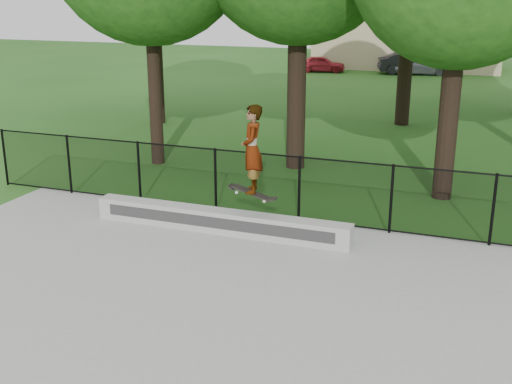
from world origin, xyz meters
TOP-DOWN VIEW (x-y plane):
  - ground at (0.00, 0.00)m, footprint 100.00×100.00m
  - concrete_slab at (0.00, 0.00)m, footprint 14.00×12.00m
  - grind_ledge at (-1.39, 4.70)m, footprint 5.68×0.40m
  - car_a at (-6.82, 33.30)m, footprint 3.19×1.78m
  - car_b at (-1.28, 34.22)m, footprint 3.93×2.35m
  - car_c at (-0.79, 34.23)m, footprint 3.70×2.20m
  - skater_airborne at (-0.62, 4.64)m, footprint 0.82×0.75m
  - chainlink_fence at (0.00, 5.90)m, footprint 16.06×0.06m
  - distant_building at (-2.00, 38.00)m, footprint 12.40×6.40m

SIDE VIEW (x-z plane):
  - ground at x=0.00m, z-range 0.00..0.00m
  - concrete_slab at x=0.00m, z-range 0.00..0.06m
  - grind_ledge at x=-1.39m, z-range 0.06..0.54m
  - car_a at x=-6.82m, z-range 0.00..1.03m
  - car_c at x=-0.79m, z-range 0.00..1.09m
  - car_b at x=-1.28m, z-range 0.00..1.34m
  - chainlink_fence at x=0.00m, z-range 0.06..1.56m
  - skater_airborne at x=-0.62m, z-range 0.92..2.90m
  - distant_building at x=-2.00m, z-range 0.01..4.31m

